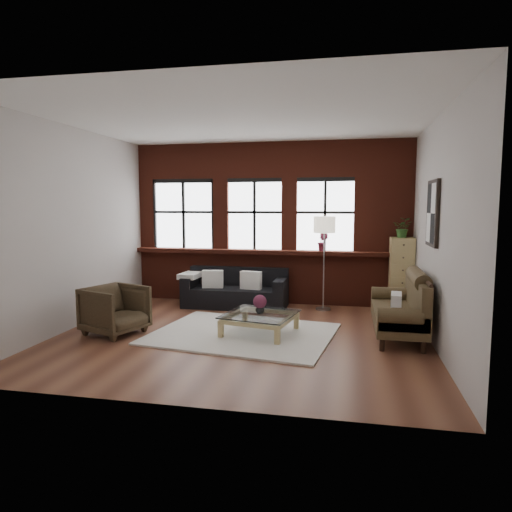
% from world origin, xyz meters
% --- Properties ---
extents(floor, '(5.50, 5.50, 0.00)m').
position_xyz_m(floor, '(0.00, 0.00, 0.00)').
color(floor, brown).
rests_on(floor, ground).
extents(ceiling, '(5.50, 5.50, 0.00)m').
position_xyz_m(ceiling, '(0.00, 0.00, 3.20)').
color(ceiling, white).
rests_on(ceiling, ground).
extents(wall_back, '(5.50, 0.00, 5.50)m').
position_xyz_m(wall_back, '(0.00, 2.50, 1.60)').
color(wall_back, beige).
rests_on(wall_back, ground).
extents(wall_front, '(5.50, 0.00, 5.50)m').
position_xyz_m(wall_front, '(0.00, -2.50, 1.60)').
color(wall_front, beige).
rests_on(wall_front, ground).
extents(wall_left, '(0.00, 5.00, 5.00)m').
position_xyz_m(wall_left, '(-2.75, 0.00, 1.60)').
color(wall_left, beige).
rests_on(wall_left, ground).
extents(wall_right, '(0.00, 5.00, 5.00)m').
position_xyz_m(wall_right, '(2.75, 0.00, 1.60)').
color(wall_right, beige).
rests_on(wall_right, ground).
extents(brick_backwall, '(5.50, 0.12, 3.20)m').
position_xyz_m(brick_backwall, '(0.00, 2.44, 1.60)').
color(brick_backwall, maroon).
rests_on(brick_backwall, floor).
extents(sill_ledge, '(5.50, 0.30, 0.08)m').
position_xyz_m(sill_ledge, '(0.00, 2.35, 1.04)').
color(sill_ledge, maroon).
rests_on(sill_ledge, brick_backwall).
extents(window_left, '(1.38, 0.10, 1.50)m').
position_xyz_m(window_left, '(-1.80, 2.45, 1.75)').
color(window_left, black).
rests_on(window_left, brick_backwall).
extents(window_mid, '(1.38, 0.10, 1.50)m').
position_xyz_m(window_mid, '(-0.30, 2.45, 1.75)').
color(window_mid, black).
rests_on(window_mid, brick_backwall).
extents(window_right, '(1.38, 0.10, 1.50)m').
position_xyz_m(window_right, '(1.10, 2.45, 1.75)').
color(window_right, black).
rests_on(window_right, brick_backwall).
extents(wall_poster, '(0.05, 0.74, 0.94)m').
position_xyz_m(wall_poster, '(2.72, 0.30, 1.85)').
color(wall_poster, black).
rests_on(wall_poster, wall_right).
extents(shag_rug, '(2.92, 2.44, 0.03)m').
position_xyz_m(shag_rug, '(0.01, 0.05, 0.01)').
color(shag_rug, silver).
rests_on(shag_rug, floor).
extents(dark_sofa, '(1.98, 0.80, 0.72)m').
position_xyz_m(dark_sofa, '(-0.57, 1.90, 0.36)').
color(dark_sofa, black).
rests_on(dark_sofa, floor).
extents(pillow_a, '(0.42, 0.21, 0.34)m').
position_xyz_m(pillow_a, '(-1.00, 1.80, 0.55)').
color(pillow_a, silver).
rests_on(pillow_a, dark_sofa).
extents(pillow_b, '(0.42, 0.21, 0.34)m').
position_xyz_m(pillow_b, '(-0.24, 1.80, 0.55)').
color(pillow_b, silver).
rests_on(pillow_b, dark_sofa).
extents(vintage_settee, '(0.79, 1.78, 0.95)m').
position_xyz_m(vintage_settee, '(2.30, 0.43, 0.48)').
color(vintage_settee, '#463720').
rests_on(vintage_settee, floor).
extents(pillow_settee, '(0.18, 0.39, 0.34)m').
position_xyz_m(pillow_settee, '(2.22, -0.11, 0.59)').
color(pillow_settee, silver).
rests_on(pillow_settee, vintage_settee).
extents(armchair, '(1.03, 1.02, 0.74)m').
position_xyz_m(armchair, '(-1.92, -0.28, 0.37)').
color(armchair, '#352A1A').
rests_on(armchair, floor).
extents(coffee_table, '(1.18, 1.18, 0.34)m').
position_xyz_m(coffee_table, '(0.26, 0.11, 0.16)').
color(coffee_table, tan).
rests_on(coffee_table, shag_rug).
extents(vase, '(0.17, 0.17, 0.14)m').
position_xyz_m(vase, '(0.26, 0.11, 0.40)').
color(vase, '#B2B2B2').
rests_on(vase, coffee_table).
extents(flowers, '(0.21, 0.21, 0.21)m').
position_xyz_m(flowers, '(0.26, 0.11, 0.51)').
color(flowers, maroon).
rests_on(flowers, vase).
extents(drawer_chest, '(0.42, 0.42, 1.37)m').
position_xyz_m(drawer_chest, '(2.53, 2.14, 0.69)').
color(drawer_chest, tan).
rests_on(drawer_chest, floor).
extents(potted_plant_top, '(0.40, 0.37, 0.37)m').
position_xyz_m(potted_plant_top, '(2.53, 2.14, 1.56)').
color(potted_plant_top, '#2D5923').
rests_on(potted_plant_top, drawer_chest).
extents(floor_lamp, '(0.40, 0.40, 1.91)m').
position_xyz_m(floor_lamp, '(1.11, 1.98, 0.95)').
color(floor_lamp, '#A5A5A8').
rests_on(floor_lamp, floor).
extents(sill_plant, '(0.24, 0.22, 0.37)m').
position_xyz_m(sill_plant, '(1.07, 2.32, 1.27)').
color(sill_plant, maroon).
rests_on(sill_plant, sill_ledge).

